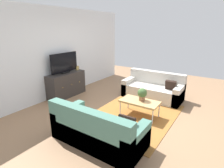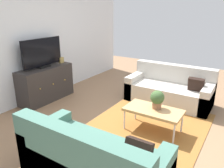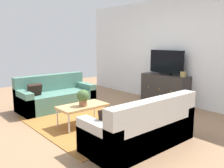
{
  "view_description": "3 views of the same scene",
  "coord_description": "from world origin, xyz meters",
  "views": [
    {
      "loc": [
        -3.71,
        -1.98,
        2.12
      ],
      "look_at": [
        0.0,
        0.5,
        0.71
      ],
      "focal_mm": 28.98,
      "sensor_mm": 36.0,
      "label": 1
    },
    {
      "loc": [
        -3.12,
        -1.5,
        1.99
      ],
      "look_at": [
        0.0,
        0.5,
        0.71
      ],
      "focal_mm": 35.74,
      "sensor_mm": 36.0,
      "label": 2
    },
    {
      "loc": [
        3.73,
        -2.69,
        1.59
      ],
      "look_at": [
        0.0,
        0.5,
        0.71
      ],
      "focal_mm": 38.03,
      "sensor_mm": 36.0,
      "label": 3
    }
  ],
  "objects": [
    {
      "name": "ground_plane",
      "position": [
        0.0,
        0.0,
        0.0
      ],
      "size": [
        10.0,
        10.0,
        0.0
      ],
      "primitive_type": "plane",
      "color": "#997251"
    },
    {
      "name": "wall_back",
      "position": [
        0.0,
        2.55,
        1.35
      ],
      "size": [
        6.4,
        0.12,
        2.7
      ],
      "primitive_type": "cube",
      "color": "white",
      "rests_on": "ground_plane"
    },
    {
      "name": "area_rug",
      "position": [
        0.0,
        -0.15,
        0.01
      ],
      "size": [
        2.5,
        1.9,
        0.01
      ],
      "primitive_type": "cube",
      "color": "#9E662D",
      "rests_on": "ground_plane"
    },
    {
      "name": "couch_left_side",
      "position": [
        -1.43,
        -0.1,
        0.27
      ],
      "size": [
        0.81,
        1.77,
        0.79
      ],
      "color": "#4C7A6B",
      "rests_on": "ground_plane"
    },
    {
      "name": "couch_right_side",
      "position": [
        1.43,
        -0.1,
        0.27
      ],
      "size": [
        0.81,
        1.77,
        0.79
      ],
      "color": "beige",
      "rests_on": "ground_plane"
    },
    {
      "name": "coffee_table",
      "position": [
        0.05,
        -0.28,
        0.37
      ],
      "size": [
        0.5,
        0.94,
        0.4
      ],
      "color": "tan",
      "rests_on": "ground_plane"
    },
    {
      "name": "potted_plant",
      "position": [
        0.11,
        -0.31,
        0.58
      ],
      "size": [
        0.23,
        0.23,
        0.31
      ],
      "color": "#936042",
      "rests_on": "coffee_table"
    },
    {
      "name": "tv_console",
      "position": [
        0.04,
        2.27,
        0.38
      ],
      "size": [
        1.27,
        0.47,
        0.76
      ],
      "color": "#332D2B",
      "rests_on": "ground_plane"
    },
    {
      "name": "flat_screen_tv",
      "position": [
        0.04,
        2.29,
        1.07
      ],
      "size": [
        1.01,
        0.16,
        0.63
      ],
      "color": "black",
      "rests_on": "tv_console"
    },
    {
      "name": "mantel_clock",
      "position": [
        0.55,
        2.27,
        0.82
      ],
      "size": [
        0.11,
        0.07,
        0.13
      ],
      "primitive_type": "cube",
      "color": "tan",
      "rests_on": "tv_console"
    }
  ]
}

